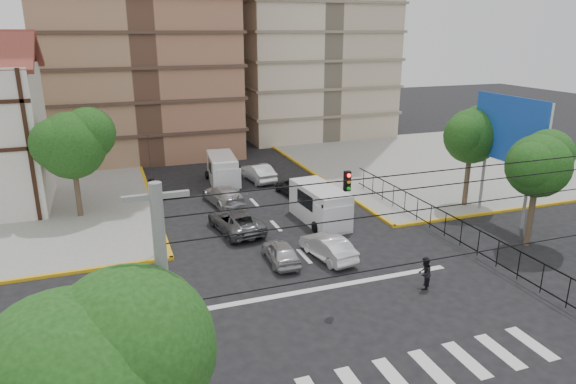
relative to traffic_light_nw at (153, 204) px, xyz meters
name	(u,v)px	position (x,y,z in m)	size (l,w,h in m)	color
ground	(343,298)	(7.80, -7.80, -3.11)	(160.00, 160.00, 0.00)	black
sidewalk_ne	(441,163)	(27.80, 12.20, -3.04)	(26.00, 26.00, 0.15)	gray
crosswalk_stripes	(413,373)	(7.80, -13.80, -3.11)	(12.00, 2.40, 0.01)	silver
stop_line	(332,286)	(7.80, -6.60, -3.11)	(13.00, 0.40, 0.01)	silver
park_fence	(444,238)	(16.80, -3.30, -3.11)	(0.10, 22.50, 1.66)	black
billboard	(510,132)	(22.25, -1.80, 2.89)	(0.36, 6.20, 8.10)	slate
tree_park_a	(540,163)	(20.88, -5.79, 1.90)	(4.41, 3.60, 6.83)	#473828
tree_park_c	(473,134)	(21.89, 1.21, 2.22)	(4.65, 3.80, 7.25)	#473828
tree_tudor	(73,142)	(-4.10, 8.21, 2.11)	(5.39, 4.40, 7.43)	#473828
traffic_light_nw	(153,204)	(0.00, 0.00, 0.00)	(0.28, 0.22, 4.40)	black
traffic_light_hanging	(369,192)	(7.80, -9.84, 2.79)	(18.00, 9.12, 0.92)	black
utility_pole_sw	(169,362)	(-1.20, -16.80, 1.65)	(1.40, 0.28, 9.00)	slate
van_right_lane	(321,206)	(10.76, 1.65, -1.94)	(2.41, 5.47, 2.41)	silver
van_left_lane	(223,171)	(6.76, 12.75, -1.98)	(2.53, 5.36, 2.33)	silver
car_silver_front_left	(281,252)	(6.30, -3.08, -2.50)	(1.44, 3.58, 1.22)	#B2B3B7
car_white_front_right	(328,247)	(8.93, -3.48, -2.44)	(1.41, 4.06, 1.34)	white
car_grey_mid_left	(236,221)	(5.10, 2.17, -2.41)	(2.34, 5.07, 1.41)	slate
car_silver_rear_left	(224,195)	(5.61, 7.60, -2.42)	(1.95, 4.79, 1.39)	silver
car_darkgrey_mid_right	(294,187)	(11.15, 7.88, -2.43)	(1.61, 3.99, 1.36)	#242426
car_white_rear_right	(258,172)	(9.69, 12.63, -2.37)	(1.57, 4.50, 1.48)	white
pedestrian_crosswalk	(425,273)	(11.94, -8.31, -2.29)	(0.80, 0.62, 1.65)	black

